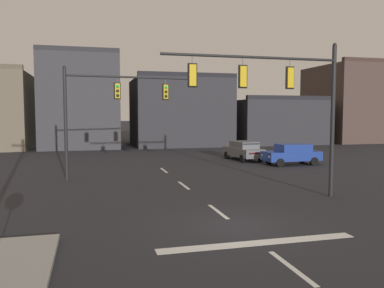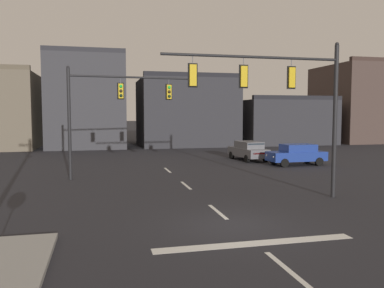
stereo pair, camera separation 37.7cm
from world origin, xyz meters
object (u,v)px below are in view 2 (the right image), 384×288
(signal_mast_near_side, at_px, (283,92))
(car_lot_middle, at_px, (297,154))
(signal_mast_far_side, at_px, (109,103))
(car_lot_nearside, at_px, (248,150))

(signal_mast_near_side, height_order, car_lot_middle, signal_mast_near_side)
(signal_mast_far_side, distance_m, car_lot_nearside, 13.87)
(signal_mast_near_side, distance_m, car_lot_nearside, 15.88)
(car_lot_middle, bearing_deg, signal_mast_near_side, -121.06)
(signal_mast_near_side, bearing_deg, car_lot_middle, 58.94)
(signal_mast_far_side, distance_m, car_lot_middle, 14.87)
(signal_mast_far_side, xyz_separation_m, car_lot_nearside, (11.63, 6.56, -3.75))
(car_lot_nearside, distance_m, car_lot_middle, 4.51)
(signal_mast_near_side, height_order, car_lot_nearside, signal_mast_near_side)
(car_lot_nearside, bearing_deg, signal_mast_far_side, -150.57)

